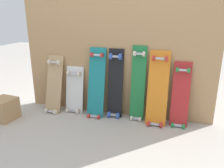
{
  "coord_description": "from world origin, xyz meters",
  "views": [
    {
      "loc": [
        0.7,
        -2.5,
        1.22
      ],
      "look_at": [
        0.0,
        -0.07,
        0.43
      ],
      "focal_mm": 36.08,
      "sensor_mm": 36.0,
      "label": 1
    }
  ],
  "objects_px": {
    "skateboard_natural": "(54,87)",
    "wooden_crate": "(4,109)",
    "skateboard_green": "(138,87)",
    "skateboard_orange": "(158,92)",
    "skateboard_black": "(115,86)",
    "skateboard_white": "(74,92)",
    "skateboard_teal": "(96,86)",
    "skateboard_red": "(180,98)"
  },
  "relations": [
    {
      "from": "skateboard_natural",
      "to": "wooden_crate",
      "type": "xyz_separation_m",
      "value": [
        -0.45,
        -0.4,
        -0.19
      ]
    },
    {
      "from": "skateboard_green",
      "to": "skateboard_orange",
      "type": "bearing_deg",
      "value": -11.24
    },
    {
      "from": "skateboard_black",
      "to": "skateboard_white",
      "type": "bearing_deg",
      "value": -179.31
    },
    {
      "from": "skateboard_natural",
      "to": "skateboard_teal",
      "type": "distance_m",
      "value": 0.58
    },
    {
      "from": "skateboard_natural",
      "to": "skateboard_white",
      "type": "height_order",
      "value": "skateboard_natural"
    },
    {
      "from": "skateboard_teal",
      "to": "skateboard_green",
      "type": "bearing_deg",
      "value": 4.53
    },
    {
      "from": "skateboard_red",
      "to": "wooden_crate",
      "type": "bearing_deg",
      "value": -167.65
    },
    {
      "from": "skateboard_teal",
      "to": "skateboard_green",
      "type": "relative_size",
      "value": 0.96
    },
    {
      "from": "skateboard_white",
      "to": "skateboard_red",
      "type": "distance_m",
      "value": 1.3
    },
    {
      "from": "skateboard_green",
      "to": "skateboard_red",
      "type": "bearing_deg",
      "value": -2.53
    },
    {
      "from": "skateboard_black",
      "to": "skateboard_orange",
      "type": "height_order",
      "value": "skateboard_orange"
    },
    {
      "from": "skateboard_natural",
      "to": "skateboard_orange",
      "type": "height_order",
      "value": "skateboard_orange"
    },
    {
      "from": "skateboard_black",
      "to": "skateboard_green",
      "type": "bearing_deg",
      "value": 0.12
    },
    {
      "from": "skateboard_black",
      "to": "skateboard_red",
      "type": "bearing_deg",
      "value": -1.57
    },
    {
      "from": "skateboard_teal",
      "to": "skateboard_orange",
      "type": "xyz_separation_m",
      "value": [
        0.74,
        -0.01,
        0.0
      ]
    },
    {
      "from": "skateboard_white",
      "to": "skateboard_black",
      "type": "distance_m",
      "value": 0.55
    },
    {
      "from": "skateboard_green",
      "to": "skateboard_orange",
      "type": "xyz_separation_m",
      "value": [
        0.23,
        -0.05,
        -0.02
      ]
    },
    {
      "from": "skateboard_black",
      "to": "wooden_crate",
      "type": "height_order",
      "value": "skateboard_black"
    },
    {
      "from": "skateboard_red",
      "to": "skateboard_orange",
      "type": "bearing_deg",
      "value": -174.35
    },
    {
      "from": "skateboard_black",
      "to": "skateboard_red",
      "type": "height_order",
      "value": "skateboard_black"
    },
    {
      "from": "wooden_crate",
      "to": "skateboard_natural",
      "type": "bearing_deg",
      "value": 41.73
    },
    {
      "from": "skateboard_white",
      "to": "skateboard_teal",
      "type": "relative_size",
      "value": 0.71
    },
    {
      "from": "skateboard_white",
      "to": "skateboard_orange",
      "type": "bearing_deg",
      "value": -2.14
    },
    {
      "from": "skateboard_green",
      "to": "wooden_crate",
      "type": "bearing_deg",
      "value": -163.18
    },
    {
      "from": "wooden_crate",
      "to": "skateboard_white",
      "type": "bearing_deg",
      "value": 32.57
    },
    {
      "from": "skateboard_natural",
      "to": "skateboard_orange",
      "type": "distance_m",
      "value": 1.31
    },
    {
      "from": "skateboard_white",
      "to": "skateboard_teal",
      "type": "distance_m",
      "value": 0.34
    },
    {
      "from": "skateboard_white",
      "to": "skateboard_green",
      "type": "height_order",
      "value": "skateboard_green"
    },
    {
      "from": "skateboard_teal",
      "to": "skateboard_black",
      "type": "height_order",
      "value": "skateboard_teal"
    },
    {
      "from": "skateboard_white",
      "to": "skateboard_green",
      "type": "xyz_separation_m",
      "value": [
        0.82,
        0.01,
        0.14
      ]
    },
    {
      "from": "skateboard_white",
      "to": "skateboard_teal",
      "type": "bearing_deg",
      "value": -5.97
    },
    {
      "from": "skateboard_teal",
      "to": "skateboard_natural",
      "type": "bearing_deg",
      "value": -178.08
    },
    {
      "from": "skateboard_orange",
      "to": "skateboard_white",
      "type": "bearing_deg",
      "value": 177.86
    },
    {
      "from": "skateboard_teal",
      "to": "skateboard_green",
      "type": "distance_m",
      "value": 0.5
    },
    {
      "from": "skateboard_white",
      "to": "skateboard_orange",
      "type": "relative_size",
      "value": 0.72
    },
    {
      "from": "skateboard_natural",
      "to": "skateboard_red",
      "type": "distance_m",
      "value": 1.56
    },
    {
      "from": "skateboard_green",
      "to": "skateboard_red",
      "type": "xyz_separation_m",
      "value": [
        0.48,
        -0.02,
        -0.08
      ]
    },
    {
      "from": "skateboard_green",
      "to": "wooden_crate",
      "type": "distance_m",
      "value": 1.62
    },
    {
      "from": "skateboard_white",
      "to": "skateboard_green",
      "type": "distance_m",
      "value": 0.83
    },
    {
      "from": "skateboard_teal",
      "to": "skateboard_black",
      "type": "relative_size",
      "value": 1.02
    },
    {
      "from": "skateboard_natural",
      "to": "skateboard_black",
      "type": "xyz_separation_m",
      "value": [
        0.8,
        0.06,
        0.06
      ]
    },
    {
      "from": "skateboard_green",
      "to": "skateboard_teal",
      "type": "bearing_deg",
      "value": -175.47
    }
  ]
}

